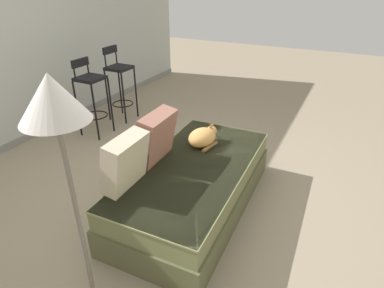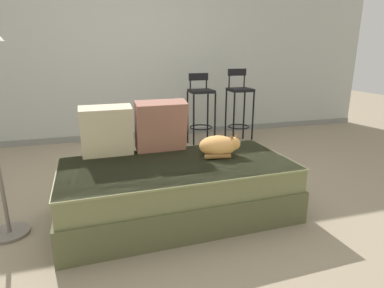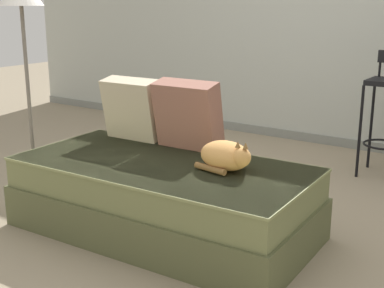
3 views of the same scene
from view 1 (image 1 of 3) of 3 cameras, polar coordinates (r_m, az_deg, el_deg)
The scene contains 9 objects.
ground_plane at distance 3.29m, azimuth -5.93°, elevation -8.84°, with size 16.00×16.00×0.00m, color gray.
wall_baseboard_trim at distance 4.69m, azimuth -29.27°, elevation 0.00°, with size 8.00×0.02×0.09m, color gray.
couch at distance 2.99m, azimuth 0.41°, elevation -7.44°, with size 1.88×0.98×0.45m.
throw_pillow_corner at distance 2.54m, azimuth -11.80°, elevation -3.14°, with size 0.43×0.24×0.44m.
throw_pillow_middle at distance 2.87m, azimuth -6.47°, elevation 1.31°, with size 0.45×0.25×0.46m.
cat at distance 3.17m, azimuth 2.00°, elevation 1.28°, with size 0.36×0.29×0.20m.
bar_stool_near_window at distance 4.46m, azimuth -17.50°, elevation 8.97°, with size 0.33×0.33×1.02m.
bar_stool_by_doorway at distance 4.87m, azimuth -12.78°, elevation 11.19°, with size 0.32×0.32×1.07m.
floor_lamp at distance 1.58m, azimuth -22.68°, elevation 2.77°, with size 0.32×0.32×1.59m.
Camera 1 is at (-2.18, -1.49, 1.96)m, focal length 30.00 mm.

